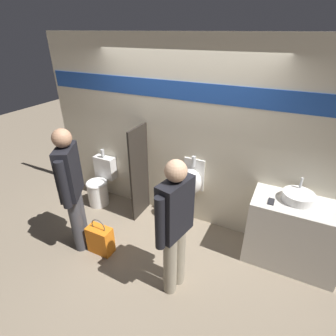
{
  "coord_description": "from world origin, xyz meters",
  "views": [
    {
      "loc": [
        1.39,
        -2.65,
        2.72
      ],
      "look_at": [
        0.0,
        0.17,
        1.05
      ],
      "focal_mm": 28.0,
      "sensor_mm": 36.0,
      "label": 1
    }
  ],
  "objects": [
    {
      "name": "sink_basin",
      "position": [
        1.64,
        0.35,
        0.96
      ],
      "size": [
        0.37,
        0.37,
        0.25
      ],
      "color": "white",
      "rests_on": "sink_counter"
    },
    {
      "name": "divider_near_counter",
      "position": [
        -0.57,
        0.33,
        0.75
      ],
      "size": [
        0.03,
        0.49,
        1.5
      ],
      "color": "#28231E",
      "rests_on": "ground_plane"
    },
    {
      "name": "urinal_near_counter",
      "position": [
        0.24,
        0.44,
        0.75
      ],
      "size": [
        0.33,
        0.27,
        1.13
      ],
      "color": "silver",
      "rests_on": "ground_plane"
    },
    {
      "name": "sink_counter",
      "position": [
        1.69,
        0.29,
        0.46
      ],
      "size": [
        1.09,
        0.56,
        0.91
      ],
      "color": "silver",
      "rests_on": "ground_plane"
    },
    {
      "name": "person_in_vest",
      "position": [
        0.51,
        -0.71,
        0.92
      ],
      "size": [
        0.27,
        0.57,
        1.67
      ],
      "rotation": [
        0.0,
        0.0,
        1.36
      ],
      "color": "gray",
      "rests_on": "ground_plane"
    },
    {
      "name": "cell_phone",
      "position": [
        1.36,
        0.18,
        0.92
      ],
      "size": [
        0.07,
        0.14,
        0.01
      ],
      "color": "#232328",
      "rests_on": "sink_counter"
    },
    {
      "name": "shopping_bag",
      "position": [
        -0.62,
        -0.66,
        0.2
      ],
      "size": [
        0.34,
        0.19,
        0.54
      ],
      "color": "orange",
      "rests_on": "ground_plane"
    },
    {
      "name": "toilet",
      "position": [
        -1.37,
        0.3,
        0.34
      ],
      "size": [
        0.37,
        0.52,
        0.94
      ],
      "color": "white",
      "rests_on": "ground_plane"
    },
    {
      "name": "display_wall",
      "position": [
        0.0,
        0.6,
        1.36
      ],
      "size": [
        4.56,
        0.07,
        2.7
      ],
      "color": "beige",
      "rests_on": "ground_plane"
    },
    {
      "name": "person_with_lanyard",
      "position": [
        -0.95,
        -0.67,
        0.95
      ],
      "size": [
        0.39,
        0.54,
        1.73
      ],
      "rotation": [
        0.0,
        0.0,
        2.1
      ],
      "color": "#3D3D42",
      "rests_on": "ground_plane"
    },
    {
      "name": "ground_plane",
      "position": [
        0.0,
        0.0,
        0.0
      ],
      "size": [
        16.0,
        16.0,
        0.0
      ],
      "primitive_type": "plane",
      "color": "gray"
    }
  ]
}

